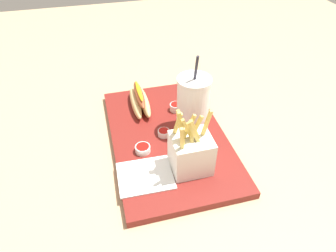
{
  "coord_description": "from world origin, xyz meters",
  "views": [
    {
      "loc": [
        0.6,
        -0.15,
        0.56
      ],
      "look_at": [
        0.0,
        0.0,
        0.05
      ],
      "focal_mm": 32.29,
      "sensor_mm": 36.0,
      "label": 1
    }
  ],
  "objects_px": {
    "soda_cup": "(193,104)",
    "napkin_stack": "(145,176)",
    "ketchup_cup_1": "(143,149)",
    "ketchup_cup_3": "(176,107)",
    "ketchup_cup_2": "(164,133)",
    "fries_basket": "(191,152)",
    "hot_dog_1": "(140,100)"
  },
  "relations": [
    {
      "from": "soda_cup",
      "to": "napkin_stack",
      "type": "distance_m",
      "value": 0.23
    },
    {
      "from": "soda_cup",
      "to": "ketchup_cup_1",
      "type": "bearing_deg",
      "value": -68.33
    },
    {
      "from": "ketchup_cup_1",
      "to": "ketchup_cup_3",
      "type": "xyz_separation_m",
      "value": [
        -0.15,
        0.13,
        0.0
      ]
    },
    {
      "from": "ketchup_cup_2",
      "to": "napkin_stack",
      "type": "relative_size",
      "value": 0.25
    },
    {
      "from": "ketchup_cup_1",
      "to": "ketchup_cup_2",
      "type": "distance_m",
      "value": 0.08
    },
    {
      "from": "fries_basket",
      "to": "hot_dog_1",
      "type": "xyz_separation_m",
      "value": [
        -0.27,
        -0.07,
        -0.03
      ]
    },
    {
      "from": "hot_dog_1",
      "to": "soda_cup",
      "type": "bearing_deg",
      "value": 42.96
    },
    {
      "from": "ketchup_cup_3",
      "to": "napkin_stack",
      "type": "height_order",
      "value": "ketchup_cup_3"
    },
    {
      "from": "napkin_stack",
      "to": "ketchup_cup_3",
      "type": "bearing_deg",
      "value": 149.0
    },
    {
      "from": "hot_dog_1",
      "to": "ketchup_cup_1",
      "type": "height_order",
      "value": "hot_dog_1"
    },
    {
      "from": "soda_cup",
      "to": "hot_dog_1",
      "type": "relative_size",
      "value": 1.44
    },
    {
      "from": "ketchup_cup_1",
      "to": "ketchup_cup_2",
      "type": "relative_size",
      "value": 1.2
    },
    {
      "from": "soda_cup",
      "to": "napkin_stack",
      "type": "xyz_separation_m",
      "value": [
        0.14,
        -0.16,
        -0.08
      ]
    },
    {
      "from": "fries_basket",
      "to": "ketchup_cup_1",
      "type": "distance_m",
      "value": 0.13
    },
    {
      "from": "soda_cup",
      "to": "fries_basket",
      "type": "distance_m",
      "value": 0.15
    },
    {
      "from": "hot_dog_1",
      "to": "napkin_stack",
      "type": "distance_m",
      "value": 0.28
    },
    {
      "from": "napkin_stack",
      "to": "fries_basket",
      "type": "bearing_deg",
      "value": 91.04
    },
    {
      "from": "hot_dog_1",
      "to": "ketchup_cup_2",
      "type": "xyz_separation_m",
      "value": [
        0.15,
        0.04,
        -0.02
      ]
    },
    {
      "from": "hot_dog_1",
      "to": "ketchup_cup_2",
      "type": "distance_m",
      "value": 0.15
    },
    {
      "from": "ketchup_cup_2",
      "to": "ketchup_cup_3",
      "type": "height_order",
      "value": "ketchup_cup_3"
    },
    {
      "from": "hot_dog_1",
      "to": "napkin_stack",
      "type": "height_order",
      "value": "hot_dog_1"
    },
    {
      "from": "hot_dog_1",
      "to": "ketchup_cup_3",
      "type": "height_order",
      "value": "hot_dog_1"
    },
    {
      "from": "soda_cup",
      "to": "ketchup_cup_3",
      "type": "height_order",
      "value": "soda_cup"
    },
    {
      "from": "ketchup_cup_3",
      "to": "ketchup_cup_2",
      "type": "bearing_deg",
      "value": -30.73
    },
    {
      "from": "fries_basket",
      "to": "ketchup_cup_3",
      "type": "xyz_separation_m",
      "value": [
        -0.23,
        0.03,
        -0.04
      ]
    },
    {
      "from": "fries_basket",
      "to": "napkin_stack",
      "type": "distance_m",
      "value": 0.12
    },
    {
      "from": "ketchup_cup_1",
      "to": "ketchup_cup_2",
      "type": "bearing_deg",
      "value": 123.54
    },
    {
      "from": "soda_cup",
      "to": "ketchup_cup_3",
      "type": "relative_size",
      "value": 6.34
    },
    {
      "from": "ketchup_cup_2",
      "to": "napkin_stack",
      "type": "xyz_separation_m",
      "value": [
        0.13,
        -0.08,
        -0.01
      ]
    },
    {
      "from": "soda_cup",
      "to": "ketchup_cup_1",
      "type": "distance_m",
      "value": 0.18
    },
    {
      "from": "ketchup_cup_1",
      "to": "napkin_stack",
      "type": "distance_m",
      "value": 0.08
    },
    {
      "from": "fries_basket",
      "to": "ketchup_cup_2",
      "type": "relative_size",
      "value": 5.34
    }
  ]
}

